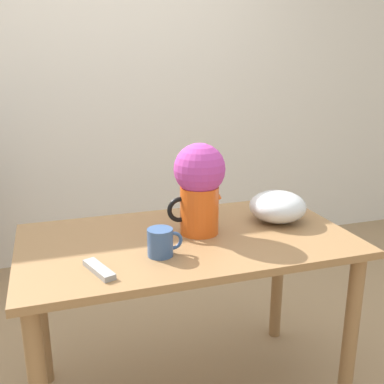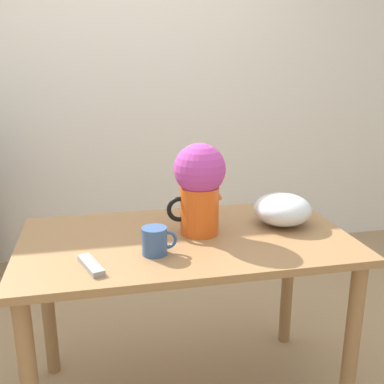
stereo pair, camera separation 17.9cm
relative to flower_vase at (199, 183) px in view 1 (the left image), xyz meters
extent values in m
cube|color=silver|center=(-0.18, 1.64, 0.32)|extent=(8.00, 0.05, 2.60)
cube|color=olive|center=(-0.06, -0.03, -0.23)|extent=(1.31, 0.73, 0.03)
cylinder|color=olive|center=(0.53, -0.33, -0.61)|extent=(0.06, 0.06, 0.74)
cylinder|color=olive|center=(-0.66, 0.27, -0.61)|extent=(0.06, 0.06, 0.74)
cylinder|color=olive|center=(0.53, 0.27, -0.61)|extent=(0.06, 0.06, 0.74)
cylinder|color=#E05619|center=(0.00, 0.00, -0.11)|extent=(0.16, 0.16, 0.20)
cone|color=#E05619|center=(0.07, 0.00, -0.04)|extent=(0.05, 0.05, 0.05)
torus|color=black|center=(-0.08, 0.00, -0.10)|extent=(0.11, 0.02, 0.11)
sphere|color=#3D7033|center=(0.00, 0.00, 0.02)|extent=(0.16, 0.16, 0.16)
sphere|color=#B23D99|center=(0.00, 0.00, 0.06)|extent=(0.21, 0.21, 0.21)
cylinder|color=#385689|center=(-0.21, -0.17, -0.16)|extent=(0.09, 0.09, 0.10)
torus|color=#385689|center=(-0.16, -0.17, -0.16)|extent=(0.07, 0.01, 0.07)
ellipsoid|color=silver|center=(0.37, 0.03, -0.14)|extent=(0.25, 0.25, 0.13)
cube|color=#999999|center=(-0.44, -0.24, -0.20)|extent=(0.09, 0.17, 0.02)
camera|label=1|loc=(-0.56, -1.63, 0.47)|focal=42.00mm
camera|label=2|loc=(-0.39, -1.68, 0.47)|focal=42.00mm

